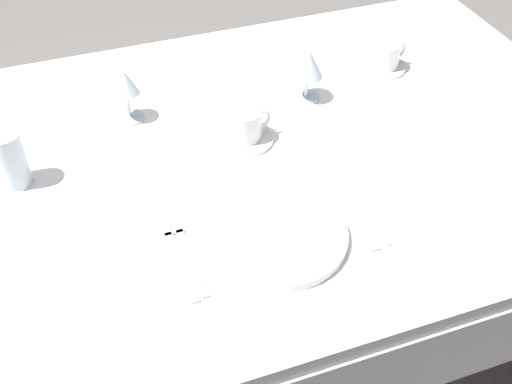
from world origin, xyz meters
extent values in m
plane|color=slate|center=(0.00, 0.00, 0.00)|extent=(6.00, 6.00, 0.00)
cube|color=white|center=(0.00, 0.00, 0.72)|extent=(1.80, 1.10, 0.04)
cube|color=white|center=(0.00, 0.55, 0.61)|extent=(1.80, 0.01, 0.18)
cylinder|color=brown|center=(0.80, 0.45, 0.35)|extent=(0.07, 0.07, 0.70)
cylinder|color=white|center=(0.01, -0.28, 0.75)|extent=(0.27, 0.27, 0.02)
cube|color=beige|center=(-0.16, -0.28, 0.74)|extent=(0.02, 0.18, 0.00)
cube|color=beige|center=(-0.16, -0.18, 0.74)|extent=(0.02, 0.04, 0.00)
cube|color=beige|center=(-0.18, -0.28, 0.74)|extent=(0.02, 0.18, 0.00)
cube|color=beige|center=(-0.19, -0.18, 0.74)|extent=(0.02, 0.04, 0.00)
cube|color=beige|center=(0.17, -0.28, 0.74)|extent=(0.02, 0.17, 0.00)
cube|color=beige|center=(0.18, -0.19, 0.74)|extent=(0.02, 0.06, 0.00)
cube|color=beige|center=(0.20, -0.27, 0.74)|extent=(0.01, 0.20, 0.00)
ellipsoid|color=beige|center=(0.20, -0.16, 0.74)|extent=(0.03, 0.04, 0.01)
cylinder|color=white|center=(0.49, 0.21, 0.74)|extent=(0.13, 0.13, 0.01)
cylinder|color=white|center=(0.49, 0.21, 0.78)|extent=(0.08, 0.08, 0.06)
torus|color=white|center=(0.53, 0.21, 0.79)|extent=(0.05, 0.01, 0.05)
cylinder|color=white|center=(0.05, 0.04, 0.74)|extent=(0.14, 0.14, 0.01)
cylinder|color=white|center=(0.05, 0.04, 0.79)|extent=(0.08, 0.08, 0.07)
torus|color=white|center=(0.09, 0.04, 0.79)|extent=(0.05, 0.01, 0.05)
cylinder|color=silver|center=(-0.18, 0.21, 0.74)|extent=(0.07, 0.07, 0.01)
cylinder|color=silver|center=(-0.18, 0.21, 0.78)|extent=(0.01, 0.01, 0.07)
cone|color=silver|center=(-0.18, 0.21, 0.84)|extent=(0.06, 0.06, 0.06)
cylinder|color=silver|center=(0.25, 0.15, 0.74)|extent=(0.06, 0.06, 0.01)
cylinder|color=silver|center=(0.25, 0.15, 0.77)|extent=(0.01, 0.01, 0.06)
cone|color=silver|center=(0.25, 0.15, 0.84)|extent=(0.08, 0.08, 0.07)
cylinder|color=silver|center=(-0.45, 0.06, 0.80)|extent=(0.06, 0.06, 0.13)
cylinder|color=#C68C1E|center=(-0.45, 0.06, 0.77)|extent=(0.06, 0.06, 0.05)
camera|label=1|loc=(-0.33, -1.10, 1.65)|focal=46.34mm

